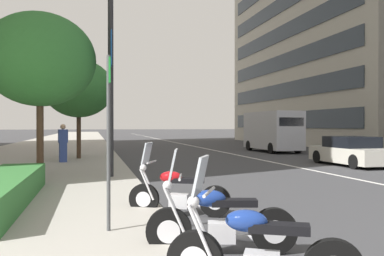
{
  "coord_description": "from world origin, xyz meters",
  "views": [
    {
      "loc": [
        -3.58,
        8.67,
        1.81
      ],
      "look_at": [
        12.91,
        4.61,
        1.72
      ],
      "focal_mm": 37.81,
      "sensor_mm": 36.0,
      "label": 1
    }
  ],
  "objects_px": {
    "motorcycle_under_tarp": "(177,194)",
    "street_lamp_with_banners": "(123,35)",
    "parking_sign_by_curb": "(109,126)",
    "car_far_down_avenue": "(352,152)",
    "street_tree_mid_sidewalk": "(79,89)",
    "street_tree_near_plaza_corner": "(40,60)",
    "delivery_van_ahead": "(272,131)",
    "pedestrian_on_plaza": "(63,143)",
    "motorcycle_by_sign_pole": "(219,222)",
    "motorcycle_far_end_row": "(258,252)"
  },
  "relations": [
    {
      "from": "motorcycle_under_tarp",
      "to": "street_lamp_with_banners",
      "type": "relative_size",
      "value": 0.25
    },
    {
      "from": "motorcycle_under_tarp",
      "to": "parking_sign_by_curb",
      "type": "height_order",
      "value": "parking_sign_by_curb"
    },
    {
      "from": "car_far_down_avenue",
      "to": "street_tree_mid_sidewalk",
      "type": "distance_m",
      "value": 13.58
    },
    {
      "from": "street_tree_near_plaza_corner",
      "to": "street_tree_mid_sidewalk",
      "type": "xyz_separation_m",
      "value": [
        7.7,
        -0.94,
        -0.2
      ]
    },
    {
      "from": "car_far_down_avenue",
      "to": "street_tree_mid_sidewalk",
      "type": "xyz_separation_m",
      "value": [
        5.19,
        12.16,
        3.09
      ]
    },
    {
      "from": "delivery_van_ahead",
      "to": "street_lamp_with_banners",
      "type": "distance_m",
      "value": 17.1
    },
    {
      "from": "street_lamp_with_banners",
      "to": "street_tree_mid_sidewalk",
      "type": "relative_size",
      "value": 1.54
    },
    {
      "from": "car_far_down_avenue",
      "to": "delivery_van_ahead",
      "type": "distance_m",
      "value": 9.9
    },
    {
      "from": "motorcycle_under_tarp",
      "to": "street_tree_near_plaza_corner",
      "type": "height_order",
      "value": "street_tree_near_plaza_corner"
    },
    {
      "from": "motorcycle_under_tarp",
      "to": "pedestrian_on_plaza",
      "type": "relative_size",
      "value": 1.12
    },
    {
      "from": "car_far_down_avenue",
      "to": "delivery_van_ahead",
      "type": "bearing_deg",
      "value": -4.28
    },
    {
      "from": "motorcycle_by_sign_pole",
      "to": "motorcycle_under_tarp",
      "type": "distance_m",
      "value": 2.54
    },
    {
      "from": "delivery_van_ahead",
      "to": "street_tree_mid_sidewalk",
      "type": "bearing_deg",
      "value": 108.49
    },
    {
      "from": "motorcycle_far_end_row",
      "to": "parking_sign_by_curb",
      "type": "bearing_deg",
      "value": -31.96
    },
    {
      "from": "motorcycle_by_sign_pole",
      "to": "parking_sign_by_curb",
      "type": "relative_size",
      "value": 0.76
    },
    {
      "from": "motorcycle_under_tarp",
      "to": "delivery_van_ahead",
      "type": "height_order",
      "value": "delivery_van_ahead"
    },
    {
      "from": "motorcycle_far_end_row",
      "to": "street_tree_mid_sidewalk",
      "type": "xyz_separation_m",
      "value": [
        17.25,
        2.43,
        3.27
      ]
    },
    {
      "from": "car_far_down_avenue",
      "to": "pedestrian_on_plaza",
      "type": "height_order",
      "value": "pedestrian_on_plaza"
    },
    {
      "from": "motorcycle_by_sign_pole",
      "to": "motorcycle_far_end_row",
      "type": "bearing_deg",
      "value": 104.59
    },
    {
      "from": "motorcycle_by_sign_pole",
      "to": "street_lamp_with_banners",
      "type": "relative_size",
      "value": 0.27
    },
    {
      "from": "car_far_down_avenue",
      "to": "street_tree_near_plaza_corner",
      "type": "distance_m",
      "value": 13.73
    },
    {
      "from": "delivery_van_ahead",
      "to": "parking_sign_by_curb",
      "type": "relative_size",
      "value": 1.95
    },
    {
      "from": "motorcycle_under_tarp",
      "to": "pedestrian_on_plaza",
      "type": "xyz_separation_m",
      "value": [
        11.3,
        2.97,
        0.6
      ]
    },
    {
      "from": "motorcycle_under_tarp",
      "to": "parking_sign_by_curb",
      "type": "bearing_deg",
      "value": 71.01
    },
    {
      "from": "motorcycle_far_end_row",
      "to": "car_far_down_avenue",
      "type": "xyz_separation_m",
      "value": [
        12.06,
        -9.73,
        0.18
      ]
    },
    {
      "from": "car_far_down_avenue",
      "to": "pedestrian_on_plaza",
      "type": "distance_m",
      "value": 13.18
    },
    {
      "from": "car_far_down_avenue",
      "to": "street_tree_near_plaza_corner",
      "type": "xyz_separation_m",
      "value": [
        -2.51,
        13.1,
        3.29
      ]
    },
    {
      "from": "motorcycle_under_tarp",
      "to": "street_lamp_with_banners",
      "type": "height_order",
      "value": "street_lamp_with_banners"
    },
    {
      "from": "motorcycle_by_sign_pole",
      "to": "street_tree_mid_sidewalk",
      "type": "xyz_separation_m",
      "value": [
        15.87,
        2.42,
        3.26
      ]
    },
    {
      "from": "motorcycle_by_sign_pole",
      "to": "motorcycle_under_tarp",
      "type": "xyz_separation_m",
      "value": [
        2.54,
        0.07,
        -0.01
      ]
    },
    {
      "from": "car_far_down_avenue",
      "to": "motorcycle_far_end_row",
      "type": "bearing_deg",
      "value": 140.78
    },
    {
      "from": "motorcycle_by_sign_pole",
      "to": "pedestrian_on_plaza",
      "type": "bearing_deg",
      "value": -63.44
    },
    {
      "from": "delivery_van_ahead",
      "to": "pedestrian_on_plaza",
      "type": "xyz_separation_m",
      "value": [
        -6.68,
        13.47,
        -0.45
      ]
    },
    {
      "from": "car_far_down_avenue",
      "to": "street_tree_mid_sidewalk",
      "type": "relative_size",
      "value": 0.85
    },
    {
      "from": "street_lamp_with_banners",
      "to": "street_tree_mid_sidewalk",
      "type": "bearing_deg",
      "value": 11.95
    },
    {
      "from": "car_far_down_avenue",
      "to": "parking_sign_by_curb",
      "type": "height_order",
      "value": "parking_sign_by_curb"
    },
    {
      "from": "street_tree_mid_sidewalk",
      "to": "pedestrian_on_plaza",
      "type": "height_order",
      "value": "street_tree_mid_sidewalk"
    },
    {
      "from": "street_lamp_with_banners",
      "to": "street_tree_near_plaza_corner",
      "type": "relative_size",
      "value": 1.48
    },
    {
      "from": "street_tree_mid_sidewalk",
      "to": "delivery_van_ahead",
      "type": "bearing_deg",
      "value": -70.13
    },
    {
      "from": "street_tree_near_plaza_corner",
      "to": "street_tree_mid_sidewalk",
      "type": "height_order",
      "value": "street_tree_near_plaza_corner"
    },
    {
      "from": "street_tree_near_plaza_corner",
      "to": "motorcycle_far_end_row",
      "type": "bearing_deg",
      "value": -160.57
    },
    {
      "from": "motorcycle_far_end_row",
      "to": "street_lamp_with_banners",
      "type": "height_order",
      "value": "street_lamp_with_banners"
    },
    {
      "from": "motorcycle_far_end_row",
      "to": "pedestrian_on_plaza",
      "type": "distance_m",
      "value": 15.53
    },
    {
      "from": "parking_sign_by_curb",
      "to": "street_tree_near_plaza_corner",
      "type": "distance_m",
      "value": 7.64
    },
    {
      "from": "motorcycle_by_sign_pole",
      "to": "car_far_down_avenue",
      "type": "xyz_separation_m",
      "value": [
        10.68,
        -9.74,
        0.17
      ]
    },
    {
      "from": "car_far_down_avenue",
      "to": "street_tree_mid_sidewalk",
      "type": "height_order",
      "value": "street_tree_mid_sidewalk"
    },
    {
      "from": "street_tree_mid_sidewalk",
      "to": "car_far_down_avenue",
      "type": "bearing_deg",
      "value": -113.13
    },
    {
      "from": "delivery_van_ahead",
      "to": "parking_sign_by_curb",
      "type": "distance_m",
      "value": 22.8
    },
    {
      "from": "parking_sign_by_curb",
      "to": "street_lamp_with_banners",
      "type": "xyz_separation_m",
      "value": [
        6.94,
        -0.73,
        3.01
      ]
    },
    {
      "from": "motorcycle_under_tarp",
      "to": "parking_sign_by_curb",
      "type": "distance_m",
      "value": 2.46
    }
  ]
}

